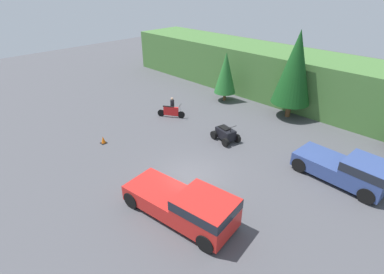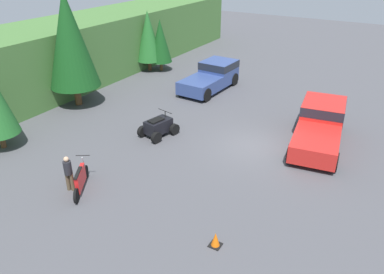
{
  "view_description": "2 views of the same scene",
  "coord_description": "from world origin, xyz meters",
  "px_view_note": "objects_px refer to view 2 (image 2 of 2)",
  "views": [
    {
      "loc": [
        10.46,
        -10.3,
        10.73
      ],
      "look_at": [
        -2.27,
        2.42,
        0.95
      ],
      "focal_mm": 28.0,
      "sensor_mm": 36.0,
      "label": 1
    },
    {
      "loc": [
        -16.26,
        -5.81,
        9.27
      ],
      "look_at": [
        -2.27,
        2.42,
        0.95
      ],
      "focal_mm": 35.0,
      "sensor_mm": 36.0,
      "label": 2
    }
  ],
  "objects_px": {
    "pickup_truck_red": "(320,123)",
    "dirt_bike": "(81,180)",
    "rider_person": "(68,172)",
    "quad_atv": "(158,127)",
    "pickup_truck_second": "(213,75)",
    "traffic_cone": "(215,240)"
  },
  "relations": [
    {
      "from": "dirt_bike",
      "to": "rider_person",
      "type": "relative_size",
      "value": 1.27
    },
    {
      "from": "pickup_truck_red",
      "to": "traffic_cone",
      "type": "relative_size",
      "value": 11.15
    },
    {
      "from": "pickup_truck_red",
      "to": "dirt_bike",
      "type": "relative_size",
      "value": 2.98
    },
    {
      "from": "pickup_truck_second",
      "to": "quad_atv",
      "type": "relative_size",
      "value": 2.39
    },
    {
      "from": "quad_atv",
      "to": "rider_person",
      "type": "xyz_separation_m",
      "value": [
        -6.1,
        0.26,
        0.36
      ]
    },
    {
      "from": "traffic_cone",
      "to": "quad_atv",
      "type": "bearing_deg",
      "value": 47.77
    },
    {
      "from": "pickup_truck_red",
      "to": "dirt_bike",
      "type": "distance_m",
      "value": 12.34
    },
    {
      "from": "pickup_truck_red",
      "to": "pickup_truck_second",
      "type": "bearing_deg",
      "value": 55.62
    },
    {
      "from": "pickup_truck_red",
      "to": "dirt_bike",
      "type": "xyz_separation_m",
      "value": [
        -9.77,
        7.52,
        -0.47
      ]
    },
    {
      "from": "pickup_truck_second",
      "to": "dirt_bike",
      "type": "height_order",
      "value": "pickup_truck_second"
    },
    {
      "from": "quad_atv",
      "to": "traffic_cone",
      "type": "relative_size",
      "value": 3.98
    },
    {
      "from": "rider_person",
      "to": "dirt_bike",
      "type": "bearing_deg",
      "value": -80.04
    },
    {
      "from": "pickup_truck_second",
      "to": "rider_person",
      "type": "relative_size",
      "value": 3.23
    },
    {
      "from": "pickup_truck_second",
      "to": "quad_atv",
      "type": "xyz_separation_m",
      "value": [
        -8.26,
        -1.03,
        -0.45
      ]
    },
    {
      "from": "pickup_truck_red",
      "to": "traffic_cone",
      "type": "xyz_separation_m",
      "value": [
        -9.87,
        1.08,
        -0.72
      ]
    },
    {
      "from": "traffic_cone",
      "to": "dirt_bike",
      "type": "bearing_deg",
      "value": 89.13
    },
    {
      "from": "quad_atv",
      "to": "pickup_truck_second",
      "type": "bearing_deg",
      "value": 18.91
    },
    {
      "from": "pickup_truck_red",
      "to": "quad_atv",
      "type": "relative_size",
      "value": 2.81
    },
    {
      "from": "pickup_truck_red",
      "to": "quad_atv",
      "type": "bearing_deg",
      "value": 109.4
    },
    {
      "from": "dirt_bike",
      "to": "pickup_truck_second",
      "type": "bearing_deg",
      "value": -28.33
    },
    {
      "from": "rider_person",
      "to": "traffic_cone",
      "type": "distance_m",
      "value": 6.85
    },
    {
      "from": "dirt_bike",
      "to": "rider_person",
      "type": "xyz_separation_m",
      "value": [
        -0.25,
        0.38,
        0.38
      ]
    }
  ]
}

